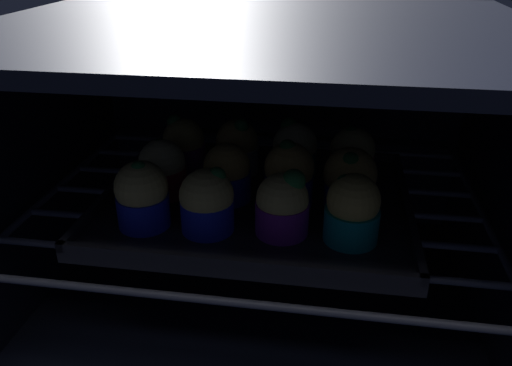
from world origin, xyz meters
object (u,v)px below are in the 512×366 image
(muffin_row0_col0, at_px, (142,195))
(muffin_row1_col0, at_px, (162,169))
(muffin_row2_col2, at_px, (295,151))
(muffin_row2_col3, at_px, (352,155))
(baking_tray, at_px, (256,203))
(muffin_row2_col0, at_px, (184,146))
(muffin_row2_col1, at_px, (237,148))
(muffin_row1_col2, at_px, (289,175))
(muffin_row1_col1, at_px, (227,174))
(muffin_row0_col3, at_px, (352,210))
(muffin_row1_col3, at_px, (350,179))
(muffin_row0_col2, at_px, (283,205))
(muffin_row0_col1, at_px, (207,202))

(muffin_row0_col0, relative_size, muffin_row1_col0, 1.10)
(muffin_row2_col2, bearing_deg, muffin_row2_col3, -0.56)
(baking_tray, height_order, muffin_row2_col0, muffin_row2_col0)
(muffin_row2_col1, relative_size, muffin_row2_col3, 1.08)
(muffin_row1_col2, distance_m, muffin_row2_col0, 0.17)
(muffin_row1_col1, bearing_deg, muffin_row2_col3, 28.30)
(muffin_row0_col3, xyz_separation_m, muffin_row1_col1, (-0.14, 0.07, -0.00))
(muffin_row1_col0, distance_m, muffin_row1_col3, 0.22)
(muffin_row1_col1, height_order, muffin_row2_col3, same)
(muffin_row1_col0, relative_size, muffin_row1_col3, 0.99)
(muffin_row1_col1, relative_size, muffin_row2_col0, 0.93)
(muffin_row0_col2, bearing_deg, muffin_row1_col3, 46.02)
(baking_tray, xyz_separation_m, muffin_row0_col3, (0.11, -0.07, 0.04))
(muffin_row0_col3, bearing_deg, muffin_row0_col0, -178.87)
(muffin_row1_col2, bearing_deg, muffin_row0_col2, -89.94)
(baking_tray, relative_size, muffin_row1_col0, 5.15)
(muffin_row0_col2, bearing_deg, muffin_row2_col1, 117.79)
(muffin_row0_col1, relative_size, muffin_row2_col3, 1.02)
(muffin_row0_col1, relative_size, muffin_row2_col0, 0.96)
(muffin_row0_col3, relative_size, muffin_row1_col0, 1.05)
(muffin_row1_col3, bearing_deg, muffin_row2_col1, 153.64)
(muffin_row0_col3, bearing_deg, muffin_row1_col3, 91.34)
(muffin_row2_col1, bearing_deg, muffin_row2_col2, 1.14)
(muffin_row2_col0, xyz_separation_m, muffin_row2_col3, (0.22, 0.00, -0.00))
(muffin_row0_col0, height_order, muffin_row2_col2, same)
(baking_tray, distance_m, muffin_row0_col0, 0.14)
(muffin_row0_col1, distance_m, muffin_row1_col1, 0.07)
(muffin_row2_col2, bearing_deg, muffin_row2_col0, -178.06)
(muffin_row1_col0, bearing_deg, muffin_row0_col2, -23.62)
(muffin_row2_col0, height_order, muffin_row2_col1, muffin_row2_col1)
(muffin_row2_col0, bearing_deg, muffin_row1_col1, -45.06)
(muffin_row1_col3, bearing_deg, muffin_row0_col3, -88.66)
(baking_tray, distance_m, muffin_row1_col1, 0.05)
(muffin_row1_col1, xyz_separation_m, muffin_row2_col0, (-0.07, 0.07, 0.00))
(muffin_row0_col2, distance_m, muffin_row1_col0, 0.17)
(muffin_row0_col2, distance_m, muffin_row1_col1, 0.10)
(muffin_row1_col3, distance_m, muffin_row2_col1, 0.16)
(muffin_row0_col3, bearing_deg, muffin_row1_col2, 135.82)
(muffin_row0_col0, bearing_deg, muffin_row2_col0, 88.92)
(muffin_row1_col0, distance_m, muffin_row2_col2, 0.17)
(muffin_row0_col1, relative_size, muffin_row1_col2, 0.90)
(muffin_row2_col0, height_order, muffin_row2_col2, muffin_row2_col2)
(muffin_row0_col0, bearing_deg, muffin_row2_col2, 45.56)
(muffin_row0_col0, distance_m, muffin_row0_col3, 0.22)
(muffin_row0_col2, distance_m, muffin_row1_col2, 0.07)
(muffin_row2_col2, bearing_deg, muffin_row0_col0, -134.44)
(muffin_row0_col0, bearing_deg, muffin_row1_col3, 19.85)
(muffin_row1_col0, relative_size, muffin_row2_col3, 0.99)
(muffin_row2_col2, bearing_deg, muffin_row0_col1, -117.46)
(muffin_row0_col3, height_order, muffin_row2_col2, muffin_row2_col2)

